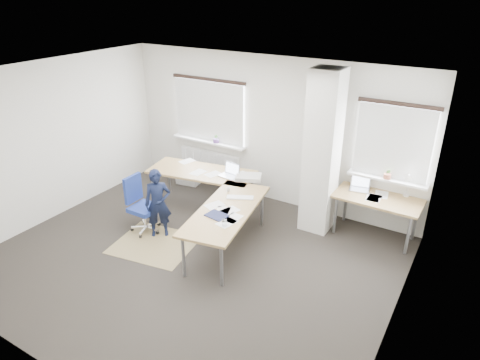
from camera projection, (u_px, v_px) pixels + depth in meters
The scene contains 8 objects.
ground at pixel (191, 259), 6.71m from camera, with size 6.00×6.00×0.00m, color #282320.
room_shell at pixel (214, 148), 6.24m from camera, with size 6.04×5.04×2.82m.
floor_mat at pixel (155, 244), 7.08m from camera, with size 1.28×1.08×0.01m, color olive.
white_crate at pixel (189, 177), 9.21m from camera, with size 0.48×0.33×0.29m, color white.
desk_main at pixel (216, 190), 7.35m from camera, with size 2.82×2.63×0.96m.
desk_side at pixel (378, 200), 7.05m from camera, with size 1.42×0.75×1.22m.
task_chair at pixel (144, 216), 7.38m from camera, with size 0.54×0.53×1.00m.
person at pixel (158, 204), 7.11m from camera, with size 0.44×0.29×1.20m, color black.
Camera 1 is at (3.52, -4.38, 3.94)m, focal length 32.00 mm.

